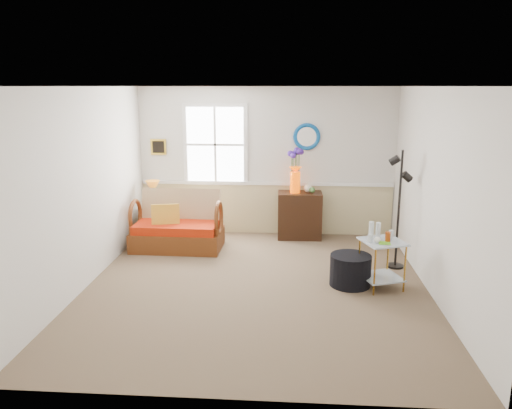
# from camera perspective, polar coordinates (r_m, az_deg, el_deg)

# --- Properties ---
(floor) EXTENTS (4.50, 5.00, 0.01)m
(floor) POSITION_cam_1_polar(r_m,az_deg,el_deg) (6.76, 0.03, -9.26)
(floor) COLOR brown
(floor) RESTS_ON ground
(ceiling) EXTENTS (4.50, 5.00, 0.01)m
(ceiling) POSITION_cam_1_polar(r_m,az_deg,el_deg) (6.24, 0.04, 13.36)
(ceiling) COLOR white
(ceiling) RESTS_ON walls
(walls) EXTENTS (4.51, 5.01, 2.60)m
(walls) POSITION_cam_1_polar(r_m,az_deg,el_deg) (6.37, 0.03, 1.59)
(walls) COLOR silver
(walls) RESTS_ON floor
(wainscot) EXTENTS (4.46, 0.02, 0.90)m
(wainscot) POSITION_cam_1_polar(r_m,az_deg,el_deg) (8.98, 1.16, -0.49)
(wainscot) COLOR tan
(wainscot) RESTS_ON walls
(chair_rail) EXTENTS (4.46, 0.04, 0.06)m
(chair_rail) POSITION_cam_1_polar(r_m,az_deg,el_deg) (8.87, 1.17, 2.44)
(chair_rail) COLOR white
(chair_rail) RESTS_ON walls
(window) EXTENTS (1.14, 0.06, 1.44)m
(window) POSITION_cam_1_polar(r_m,az_deg,el_deg) (8.85, -4.68, 6.84)
(window) COLOR white
(window) RESTS_ON walls
(picture) EXTENTS (0.28, 0.03, 0.28)m
(picture) POSITION_cam_1_polar(r_m,az_deg,el_deg) (9.08, -11.08, 6.48)
(picture) COLOR #B48D26
(picture) RESTS_ON walls
(mirror) EXTENTS (0.47, 0.07, 0.47)m
(mirror) POSITION_cam_1_polar(r_m,az_deg,el_deg) (8.75, 5.82, 7.72)
(mirror) COLOR #1670BA
(mirror) RESTS_ON walls
(loveseat) EXTENTS (1.45, 0.84, 0.94)m
(loveseat) POSITION_cam_1_polar(r_m,az_deg,el_deg) (8.22, -9.00, -1.83)
(loveseat) COLOR brown
(loveseat) RESTS_ON floor
(throw_pillow) EXTENTS (0.46, 0.21, 0.45)m
(throw_pillow) POSITION_cam_1_polar(r_m,az_deg,el_deg) (8.18, -10.28, -1.52)
(throw_pillow) COLOR #C7690C
(throw_pillow) RESTS_ON loveseat
(lamp_stand) EXTENTS (0.37, 0.37, 0.57)m
(lamp_stand) POSITION_cam_1_polar(r_m,az_deg,el_deg) (8.90, -11.67, -2.01)
(lamp_stand) COLOR black
(lamp_stand) RESTS_ON floor
(table_lamp) EXTENTS (0.31, 0.31, 0.45)m
(table_lamp) POSITION_cam_1_polar(r_m,az_deg,el_deg) (8.80, -11.68, 1.24)
(table_lamp) COLOR orange
(table_lamp) RESTS_ON lamp_stand
(potted_plant) EXTENTS (0.39, 0.41, 0.25)m
(potted_plant) POSITION_cam_1_polar(r_m,az_deg,el_deg) (8.78, -10.97, 0.58)
(potted_plant) COLOR #48793B
(potted_plant) RESTS_ON lamp_stand
(cabinet) EXTENTS (0.77, 0.50, 0.81)m
(cabinet) POSITION_cam_1_polar(r_m,az_deg,el_deg) (8.76, 5.00, -1.20)
(cabinet) COLOR black
(cabinet) RESTS_ON floor
(flower_vase) EXTENTS (0.27, 0.27, 0.76)m
(flower_vase) POSITION_cam_1_polar(r_m,az_deg,el_deg) (8.56, 4.51, 3.83)
(flower_vase) COLOR #F34C00
(flower_vase) RESTS_ON cabinet
(side_table) EXTENTS (0.65, 0.65, 0.65)m
(side_table) POSITION_cam_1_polar(r_m,az_deg,el_deg) (6.80, 14.15, -6.64)
(side_table) COLOR #B27E23
(side_table) RESTS_ON floor
(tabletop_items) EXTENTS (0.39, 0.39, 0.22)m
(tabletop_items) POSITION_cam_1_polar(r_m,az_deg,el_deg) (6.68, 14.04, -3.08)
(tabletop_items) COLOR silver
(tabletop_items) RESTS_ON side_table
(floor_lamp) EXTENTS (0.31, 0.31, 1.73)m
(floor_lamp) POSITION_cam_1_polar(r_m,az_deg,el_deg) (7.46, 16.00, -0.60)
(floor_lamp) COLOR black
(floor_lamp) RESTS_ON floor
(ottoman) EXTENTS (0.64, 0.64, 0.42)m
(ottoman) POSITION_cam_1_polar(r_m,az_deg,el_deg) (6.82, 10.73, -7.38)
(ottoman) COLOR black
(ottoman) RESTS_ON floor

